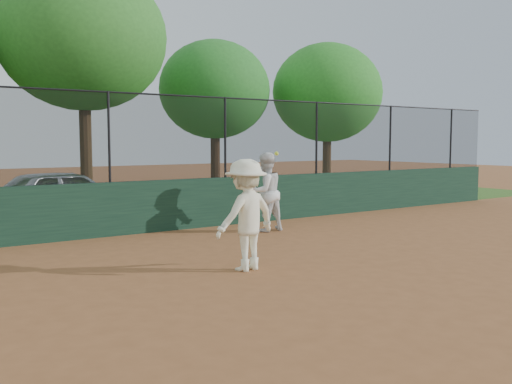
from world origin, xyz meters
TOP-DOWN VIEW (x-y plane):
  - ground at (0.00, 0.00)m, footprint 80.00×80.00m
  - back_wall at (0.00, 6.00)m, footprint 26.00×0.20m
  - grass_strip at (0.00, 12.00)m, footprint 36.00×12.00m
  - parked_car at (-0.73, 8.59)m, footprint 4.37×2.34m
  - player_second at (2.72, 4.58)m, footprint 0.95×0.76m
  - player_main at (0.11, 1.50)m, footprint 1.27×0.86m
  - fence_assembly at (-0.03, 6.00)m, footprint 26.00×0.06m
  - tree_2 at (0.66, 11.12)m, footprint 5.10×4.64m
  - tree_3 at (6.02, 12.41)m, footprint 4.26×3.87m
  - tree_4 at (10.90, 11.59)m, footprint 4.68×4.25m

SIDE VIEW (x-z plane):
  - ground at x=0.00m, z-range 0.00..0.00m
  - grass_strip at x=0.00m, z-range 0.00..0.01m
  - back_wall at x=0.00m, z-range 0.00..1.20m
  - parked_car at x=-0.73m, z-range 0.00..1.41m
  - player_main at x=0.11m, z-range -0.06..1.89m
  - player_second at x=2.72m, z-range 0.00..1.85m
  - fence_assembly at x=-0.03m, z-range 1.24..3.24m
  - tree_3 at x=6.02m, z-range 1.08..6.95m
  - tree_4 at x=10.90m, z-range 1.02..7.13m
  - tree_2 at x=0.66m, z-range 1.50..8.92m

